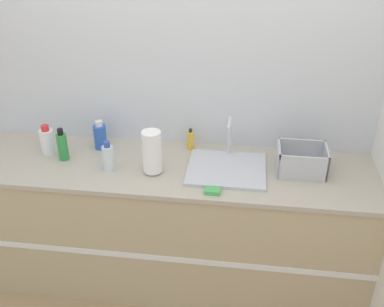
# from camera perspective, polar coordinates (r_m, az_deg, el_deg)

# --- Properties ---
(wall_back) EXTENTS (4.95, 0.06, 2.60)m
(wall_back) POSITION_cam_1_polar(r_m,az_deg,el_deg) (2.95, -1.76, 8.20)
(wall_back) COLOR silver
(wall_back) RESTS_ON ground_plane
(counter_cabinet) EXTENTS (2.58, 0.66, 0.92)m
(counter_cabinet) POSITION_cam_1_polar(r_m,az_deg,el_deg) (3.08, -2.55, -8.94)
(counter_cabinet) COLOR tan
(counter_cabinet) RESTS_ON ground_plane
(sink) EXTENTS (0.48, 0.42, 0.28)m
(sink) POSITION_cam_1_polar(r_m,az_deg,el_deg) (2.77, 4.43, -1.74)
(sink) COLOR silver
(sink) RESTS_ON counter_cabinet
(paper_towel_roll) EXTENTS (0.12, 0.12, 0.28)m
(paper_towel_roll) POSITION_cam_1_polar(r_m,az_deg,el_deg) (2.69, -5.11, 0.17)
(paper_towel_roll) COLOR #4C4C51
(paper_towel_roll) RESTS_ON counter_cabinet
(dish_rack) EXTENTS (0.29, 0.23, 0.17)m
(dish_rack) POSITION_cam_1_polar(r_m,az_deg,el_deg) (2.80, 13.71, -1.11)
(dish_rack) COLOR #B7BABF
(dish_rack) RESTS_ON counter_cabinet
(bottle_blue) EXTENTS (0.08, 0.08, 0.20)m
(bottle_blue) POSITION_cam_1_polar(r_m,az_deg,el_deg) (3.04, -11.59, 2.18)
(bottle_blue) COLOR #2D56B7
(bottle_blue) RESTS_ON counter_cabinet
(bottle_clear) EXTENTS (0.07, 0.07, 0.19)m
(bottle_clear) POSITION_cam_1_polar(r_m,az_deg,el_deg) (2.78, -10.60, -0.47)
(bottle_clear) COLOR silver
(bottle_clear) RESTS_ON counter_cabinet
(bottle_white_spray) EXTENTS (0.09, 0.09, 0.20)m
(bottle_white_spray) POSITION_cam_1_polar(r_m,az_deg,el_deg) (3.06, -17.90, 1.54)
(bottle_white_spray) COLOR white
(bottle_white_spray) RESTS_ON counter_cabinet
(bottle_green) EXTENTS (0.07, 0.07, 0.22)m
(bottle_green) POSITION_cam_1_polar(r_m,az_deg,el_deg) (2.96, -16.12, 0.93)
(bottle_green) COLOR #2D8C3D
(bottle_green) RESTS_ON counter_cabinet
(soap_dispenser) EXTENTS (0.05, 0.05, 0.15)m
(soap_dispenser) POSITION_cam_1_polar(r_m,az_deg,el_deg) (2.97, -0.18, 1.70)
(soap_dispenser) COLOR gold
(soap_dispenser) RESTS_ON counter_cabinet
(sponge) EXTENTS (0.09, 0.06, 0.02)m
(sponge) POSITION_cam_1_polar(r_m,az_deg,el_deg) (2.56, 2.61, -4.77)
(sponge) COLOR #4CB259
(sponge) RESTS_ON counter_cabinet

